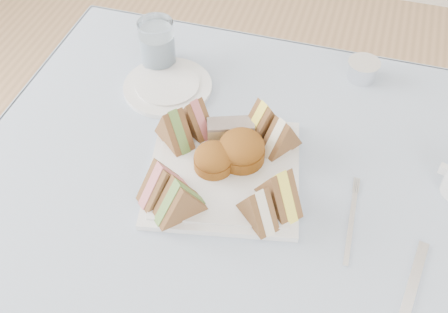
# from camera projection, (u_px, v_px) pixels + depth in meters

# --- Properties ---
(table) EXTENTS (0.90, 0.90, 0.74)m
(table) POSITION_uv_depth(u_px,v_px,m) (228.00, 310.00, 1.26)
(table) COLOR brown
(table) RESTS_ON floor
(tablecloth) EXTENTS (1.02, 1.02, 0.01)m
(tablecloth) POSITION_uv_depth(u_px,v_px,m) (229.00, 212.00, 0.98)
(tablecloth) COLOR #8DA2C6
(tablecloth) RESTS_ON table
(serving_plate) EXTENTS (0.32, 0.32, 0.01)m
(serving_plate) POSITION_uv_depth(u_px,v_px,m) (224.00, 172.00, 1.03)
(serving_plate) COLOR silver
(serving_plate) RESTS_ON tablecloth
(sandwich_fl_a) EXTENTS (0.09, 0.10, 0.08)m
(sandwich_fl_a) POSITION_uv_depth(u_px,v_px,m) (162.00, 180.00, 0.96)
(sandwich_fl_a) COLOR brown
(sandwich_fl_a) RESTS_ON serving_plate
(sandwich_fl_b) EXTENTS (0.09, 0.10, 0.08)m
(sandwich_fl_b) POSITION_uv_depth(u_px,v_px,m) (179.00, 197.00, 0.93)
(sandwich_fl_b) COLOR brown
(sandwich_fl_b) RESTS_ON serving_plate
(sandwich_fr_a) EXTENTS (0.10, 0.10, 0.08)m
(sandwich_fr_a) POSITION_uv_depth(u_px,v_px,m) (280.00, 188.00, 0.95)
(sandwich_fr_a) COLOR brown
(sandwich_fr_a) RESTS_ON serving_plate
(sandwich_fr_b) EXTENTS (0.09, 0.08, 0.07)m
(sandwich_fr_b) POSITION_uv_depth(u_px,v_px,m) (258.00, 205.00, 0.93)
(sandwich_fr_b) COLOR brown
(sandwich_fr_b) RESTS_ON serving_plate
(sandwich_bl_a) EXTENTS (0.10, 0.09, 0.08)m
(sandwich_bl_a) POSITION_uv_depth(u_px,v_px,m) (174.00, 126.00, 1.05)
(sandwich_bl_a) COLOR brown
(sandwich_bl_a) RESTS_ON serving_plate
(sandwich_bl_b) EXTENTS (0.09, 0.08, 0.08)m
(sandwich_bl_b) POSITION_uv_depth(u_px,v_px,m) (195.00, 115.00, 1.07)
(sandwich_bl_b) COLOR brown
(sandwich_bl_b) RESTS_ON serving_plate
(sandwich_br_a) EXTENTS (0.08, 0.09, 0.07)m
(sandwich_br_a) POSITION_uv_depth(u_px,v_px,m) (281.00, 134.00, 1.04)
(sandwich_br_a) COLOR brown
(sandwich_br_a) RESTS_ON serving_plate
(sandwich_br_b) EXTENTS (0.09, 0.10, 0.08)m
(sandwich_br_b) POSITION_uv_depth(u_px,v_px,m) (264.00, 119.00, 1.06)
(sandwich_br_b) COLOR brown
(sandwich_br_b) RESTS_ON serving_plate
(scone_left) EXTENTS (0.09, 0.09, 0.05)m
(scone_left) POSITION_uv_depth(u_px,v_px,m) (213.00, 159.00, 1.01)
(scone_left) COLOR #8D4211
(scone_left) RESTS_ON serving_plate
(scone_right) EXTENTS (0.12, 0.12, 0.06)m
(scone_right) POSITION_uv_depth(u_px,v_px,m) (241.00, 149.00, 1.02)
(scone_right) COLOR #8D4211
(scone_right) RESTS_ON serving_plate
(pastry_slice) EXTENTS (0.10, 0.06, 0.04)m
(pastry_slice) POSITION_uv_depth(u_px,v_px,m) (231.00, 130.00, 1.07)
(pastry_slice) COLOR #E0CB88
(pastry_slice) RESTS_ON serving_plate
(side_plate) EXTENTS (0.21, 0.21, 0.01)m
(side_plate) POSITION_uv_depth(u_px,v_px,m) (168.00, 87.00, 1.19)
(side_plate) COLOR silver
(side_plate) RESTS_ON tablecloth
(water_glass) EXTENTS (0.09, 0.09, 0.11)m
(water_glass) POSITION_uv_depth(u_px,v_px,m) (157.00, 44.00, 1.21)
(water_glass) COLOR white
(water_glass) RESTS_ON tablecloth
(tea_strainer) EXTENTS (0.07, 0.07, 0.04)m
(tea_strainer) POSITION_uv_depth(u_px,v_px,m) (363.00, 71.00, 1.21)
(tea_strainer) COLOR silver
(tea_strainer) RESTS_ON tablecloth
(knife) EXTENTS (0.05, 0.21, 0.00)m
(knife) POSITION_uv_depth(u_px,v_px,m) (410.00, 295.00, 0.87)
(knife) COLOR silver
(knife) RESTS_ON tablecloth
(fork) EXTENTS (0.01, 0.16, 0.00)m
(fork) POSITION_uv_depth(u_px,v_px,m) (350.00, 228.00, 0.96)
(fork) COLOR silver
(fork) RESTS_ON tablecloth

